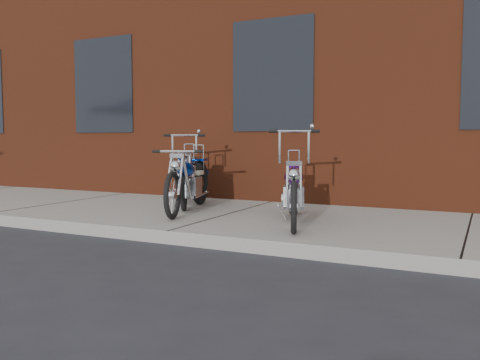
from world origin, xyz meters
The scene contains 6 objects.
ground centered at (0.00, 0.00, 0.00)m, with size 120.00×120.00×0.00m, color #222328.
sidewalk centered at (0.00, 1.50, 0.07)m, with size 22.00×3.00×0.15m, color gray.
building_brick centered at (0.00, 8.00, 4.00)m, with size 22.00×10.00×8.00m, color #5F2612.
chopper_purple centered at (1.06, 1.17, 0.51)m, with size 0.81×1.91×1.12m.
chopper_blue centered at (-0.65, 1.49, 0.54)m, with size 0.79×2.08×0.93m.
chopper_third centered at (-1.08, 2.14, 0.54)m, with size 1.13×1.94×1.10m.
Camera 1 is at (3.20, -4.64, 1.16)m, focal length 38.00 mm.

